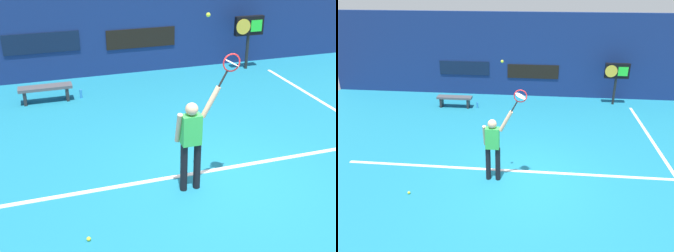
# 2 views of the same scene
# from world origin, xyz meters

# --- Properties ---
(ground_plane) EXTENTS (18.00, 18.00, 0.00)m
(ground_plane) POSITION_xyz_m (0.00, 0.00, 0.00)
(ground_plane) COLOR teal
(back_wall) EXTENTS (18.00, 0.20, 3.54)m
(back_wall) POSITION_xyz_m (0.00, 6.70, 1.77)
(back_wall) COLOR navy
(back_wall) RESTS_ON ground_plane
(sponsor_banner_center) EXTENTS (2.20, 0.03, 0.60)m
(sponsor_banner_center) POSITION_xyz_m (0.00, 6.58, 1.10)
(sponsor_banner_center) COLOR black
(sponsor_banner_portside) EXTENTS (2.20, 0.03, 0.60)m
(sponsor_banner_portside) POSITION_xyz_m (-3.00, 6.58, 1.18)
(sponsor_banner_portside) COLOR #0C1933
(court_baseline) EXTENTS (10.00, 0.10, 0.01)m
(court_baseline) POSITION_xyz_m (0.00, 0.31, 0.01)
(court_baseline) COLOR white
(court_baseline) RESTS_ON ground_plane
(court_sideline) EXTENTS (0.10, 7.00, 0.01)m
(court_sideline) POSITION_xyz_m (4.00, 2.00, 0.01)
(court_sideline) COLOR white
(court_sideline) RESTS_ON ground_plane
(tennis_player) EXTENTS (0.75, 0.31, 1.94)m
(tennis_player) POSITION_xyz_m (-0.80, -0.12, 1.01)
(tennis_player) COLOR black
(tennis_player) RESTS_ON ground_plane
(tennis_racket) EXTENTS (0.43, 0.27, 0.61)m
(tennis_racket) POSITION_xyz_m (-0.14, -0.13, 2.29)
(tennis_racket) COLOR black
(tennis_ball) EXTENTS (0.07, 0.07, 0.07)m
(tennis_ball) POSITION_xyz_m (-0.56, -0.08, 3.11)
(tennis_ball) COLOR #CCE033
(scoreboard_clock) EXTENTS (0.96, 0.20, 1.72)m
(scoreboard_clock) POSITION_xyz_m (3.36, 5.90, 1.34)
(scoreboard_clock) COLOR black
(scoreboard_clock) RESTS_ON ground_plane
(court_bench) EXTENTS (1.40, 0.36, 0.45)m
(court_bench) POSITION_xyz_m (-3.07, 4.90, 0.34)
(court_bench) COLOR #4C4C51
(court_bench) RESTS_ON ground_plane
(water_bottle) EXTENTS (0.07, 0.07, 0.24)m
(water_bottle) POSITION_xyz_m (-2.15, 4.90, 0.12)
(water_bottle) COLOR #338CD8
(water_bottle) RESTS_ON ground_plane
(spare_ball) EXTENTS (0.07, 0.07, 0.07)m
(spare_ball) POSITION_xyz_m (-2.76, -0.99, 0.03)
(spare_ball) COLOR #CCE033
(spare_ball) RESTS_ON ground_plane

